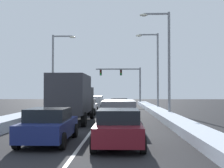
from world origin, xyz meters
TOP-DOWN VIEW (x-y plane):
  - ground_plane at (0.00, 17.30)m, footprint 120.00×120.00m
  - lane_stripe_between_right_lane_and_center_lane at (-0.00, 21.63)m, footprint 0.14×47.58m
  - snow_bank_right_shoulder at (5.30, 21.63)m, footprint 1.43×47.58m
  - snow_bank_left_shoulder at (-5.30, 21.63)m, footprint 1.69×47.58m
  - sedan_maroon_right_lane_nearest at (1.56, 5.91)m, footprint 2.00×4.50m
  - suv_gray_right_lane_second at (1.54, 12.43)m, footprint 2.16×4.90m
  - sedan_charcoal_right_lane_third at (1.92, 18.18)m, footprint 2.00×4.50m
  - sedan_tan_right_lane_fourth at (1.49, 24.82)m, footprint 2.00×4.50m
  - sedan_navy_center_lane_nearest at (-1.47, 6.57)m, footprint 2.00×4.50m
  - box_truck_center_lane_second at (-1.80, 14.76)m, footprint 2.53×7.20m
  - sedan_white_center_lane_third at (-1.68, 22.38)m, footprint 2.00×4.50m
  - suv_silver_center_lane_fourth at (-1.56, 28.47)m, footprint 2.16×4.90m
  - traffic_light_gantry at (2.57, 43.25)m, footprint 7.54×0.47m
  - street_lamp_right_near at (5.52, 19.47)m, footprint 2.66×0.36m
  - street_lamp_right_mid at (5.62, 28.12)m, footprint 2.66×0.36m
  - street_lamp_left_mid at (-5.57, 26.43)m, footprint 2.66×0.36m

SIDE VIEW (x-z plane):
  - ground_plane at x=0.00m, z-range 0.00..0.00m
  - lane_stripe_between_right_lane_and_center_lane at x=0.00m, z-range 0.00..0.01m
  - snow_bank_right_shoulder at x=5.30m, z-range 0.00..0.47m
  - snow_bank_left_shoulder at x=-5.30m, z-range 0.00..0.62m
  - sedan_maroon_right_lane_nearest at x=1.56m, z-range 0.01..1.52m
  - sedan_charcoal_right_lane_third at x=1.92m, z-range 0.01..1.52m
  - sedan_tan_right_lane_fourth at x=1.49m, z-range 0.01..1.52m
  - sedan_navy_center_lane_nearest at x=-1.47m, z-range 0.01..1.52m
  - sedan_white_center_lane_third at x=-1.68m, z-range 0.01..1.52m
  - suv_gray_right_lane_second at x=1.54m, z-range 0.18..1.85m
  - suv_silver_center_lane_fourth at x=-1.56m, z-range 0.18..1.85m
  - box_truck_center_lane_second at x=-1.80m, z-range 0.22..3.58m
  - traffic_light_gantry at x=2.57m, z-range 1.40..7.60m
  - street_lamp_left_mid at x=-5.57m, z-range 0.81..9.35m
  - street_lamp_right_mid at x=5.62m, z-range 0.82..9.80m
  - street_lamp_right_near at x=5.52m, z-range 0.83..9.97m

